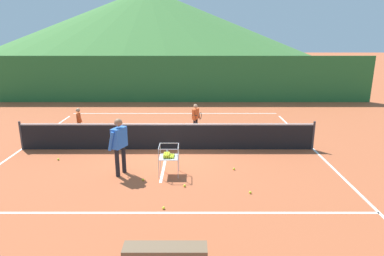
{
  "coord_description": "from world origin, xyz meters",
  "views": [
    {
      "loc": [
        0.89,
        -11.73,
        4.12
      ],
      "look_at": [
        0.9,
        -0.63,
        0.99
      ],
      "focal_mm": 31.93,
      "sensor_mm": 36.0,
      "label": 1
    }
  ],
  "objects_px": {
    "student_0": "(79,120)",
    "student_1": "(196,116)",
    "ball_cart": "(168,156)",
    "tennis_ball_0": "(234,169)",
    "tennis_ball_3": "(164,208)",
    "instructor": "(119,141)",
    "tennis_net": "(167,136)",
    "tennis_ball_7": "(58,159)",
    "tennis_ball_6": "(250,192)",
    "tennis_ball_8": "(143,180)",
    "tennis_ball_4": "(184,186)"
  },
  "relations": [
    {
      "from": "student_0",
      "to": "student_1",
      "type": "xyz_separation_m",
      "value": [
        4.69,
        0.6,
        0.02
      ]
    },
    {
      "from": "student_1",
      "to": "ball_cart",
      "type": "bearing_deg",
      "value": -101.15
    },
    {
      "from": "tennis_ball_3",
      "to": "tennis_net",
      "type": "bearing_deg",
      "value": 92.74
    },
    {
      "from": "ball_cart",
      "to": "tennis_ball_7",
      "type": "distance_m",
      "value": 3.97
    },
    {
      "from": "student_0",
      "to": "student_1",
      "type": "height_order",
      "value": "student_1"
    },
    {
      "from": "student_0",
      "to": "student_1",
      "type": "distance_m",
      "value": 4.73
    },
    {
      "from": "tennis_net",
      "to": "tennis_ball_6",
      "type": "relative_size",
      "value": 155.87
    },
    {
      "from": "student_1",
      "to": "tennis_ball_6",
      "type": "height_order",
      "value": "student_1"
    },
    {
      "from": "tennis_ball_7",
      "to": "tennis_ball_8",
      "type": "height_order",
      "value": "same"
    },
    {
      "from": "instructor",
      "to": "tennis_ball_7",
      "type": "relative_size",
      "value": 25.3
    },
    {
      "from": "instructor",
      "to": "tennis_ball_3",
      "type": "xyz_separation_m",
      "value": [
        1.45,
        -2.11,
        -1.0
      ]
    },
    {
      "from": "tennis_ball_6",
      "to": "tennis_net",
      "type": "bearing_deg",
      "value": 124.68
    },
    {
      "from": "tennis_ball_3",
      "to": "instructor",
      "type": "bearing_deg",
      "value": 124.4
    },
    {
      "from": "tennis_ball_3",
      "to": "tennis_ball_8",
      "type": "distance_m",
      "value": 1.79
    },
    {
      "from": "tennis_net",
      "to": "ball_cart",
      "type": "distance_m",
      "value": 2.26
    },
    {
      "from": "tennis_net",
      "to": "tennis_ball_7",
      "type": "bearing_deg",
      "value": -162.99
    },
    {
      "from": "instructor",
      "to": "tennis_net",
      "type": "bearing_deg",
      "value": 61.02
    },
    {
      "from": "student_0",
      "to": "tennis_ball_3",
      "type": "xyz_separation_m",
      "value": [
        3.85,
        -5.84,
        -0.69
      ]
    },
    {
      "from": "tennis_ball_4",
      "to": "tennis_ball_3",
      "type": "bearing_deg",
      "value": -111.28
    },
    {
      "from": "tennis_ball_7",
      "to": "tennis_ball_3",
      "type": "bearing_deg",
      "value": -40.83
    },
    {
      "from": "tennis_ball_0",
      "to": "tennis_ball_6",
      "type": "xyz_separation_m",
      "value": [
        0.24,
        -1.61,
        0.0
      ]
    },
    {
      "from": "student_0",
      "to": "tennis_ball_6",
      "type": "distance_m",
      "value": 7.9
    },
    {
      "from": "student_0",
      "to": "tennis_net",
      "type": "bearing_deg",
      "value": -22.34
    },
    {
      "from": "ball_cart",
      "to": "tennis_ball_3",
      "type": "bearing_deg",
      "value": -89.59
    },
    {
      "from": "tennis_ball_4",
      "to": "tennis_ball_8",
      "type": "relative_size",
      "value": 1.0
    },
    {
      "from": "tennis_net",
      "to": "tennis_ball_3",
      "type": "relative_size",
      "value": 155.87
    },
    {
      "from": "ball_cart",
      "to": "tennis_ball_0",
      "type": "height_order",
      "value": "ball_cart"
    },
    {
      "from": "student_0",
      "to": "tennis_ball_7",
      "type": "distance_m",
      "value": 2.67
    },
    {
      "from": "tennis_net",
      "to": "tennis_ball_3",
      "type": "bearing_deg",
      "value": -87.26
    },
    {
      "from": "student_1",
      "to": "tennis_ball_4",
      "type": "relative_size",
      "value": 18.19
    },
    {
      "from": "tennis_net",
      "to": "instructor",
      "type": "bearing_deg",
      "value": -118.98
    },
    {
      "from": "instructor",
      "to": "tennis_ball_7",
      "type": "height_order",
      "value": "instructor"
    },
    {
      "from": "student_0",
      "to": "tennis_ball_0",
      "type": "relative_size",
      "value": 17.67
    },
    {
      "from": "student_0",
      "to": "ball_cart",
      "type": "xyz_separation_m",
      "value": [
        3.83,
        -3.75,
        -0.13
      ]
    },
    {
      "from": "tennis_ball_0",
      "to": "tennis_ball_4",
      "type": "distance_m",
      "value": 1.93
    },
    {
      "from": "instructor",
      "to": "ball_cart",
      "type": "xyz_separation_m",
      "value": [
        1.43,
        -0.02,
        -0.44
      ]
    },
    {
      "from": "ball_cart",
      "to": "tennis_ball_6",
      "type": "xyz_separation_m",
      "value": [
        2.24,
        -1.27,
        -0.56
      ]
    },
    {
      "from": "tennis_ball_0",
      "to": "tennis_ball_8",
      "type": "relative_size",
      "value": 1.0
    },
    {
      "from": "tennis_ball_3",
      "to": "tennis_ball_4",
      "type": "bearing_deg",
      "value": 68.72
    },
    {
      "from": "student_1",
      "to": "ball_cart",
      "type": "height_order",
      "value": "student_1"
    },
    {
      "from": "tennis_ball_6",
      "to": "tennis_ball_0",
      "type": "bearing_deg",
      "value": 98.51
    },
    {
      "from": "tennis_ball_4",
      "to": "tennis_ball_6",
      "type": "height_order",
      "value": "same"
    },
    {
      "from": "instructor",
      "to": "student_0",
      "type": "height_order",
      "value": "instructor"
    },
    {
      "from": "instructor",
      "to": "student_0",
      "type": "relative_size",
      "value": 1.43
    },
    {
      "from": "tennis_ball_0",
      "to": "tennis_ball_8",
      "type": "xyz_separation_m",
      "value": [
        -2.71,
        -0.8,
        0.0
      ]
    },
    {
      "from": "student_1",
      "to": "tennis_ball_4",
      "type": "height_order",
      "value": "student_1"
    },
    {
      "from": "tennis_net",
      "to": "tennis_ball_0",
      "type": "distance_m",
      "value": 2.95
    },
    {
      "from": "tennis_ball_3",
      "to": "tennis_ball_4",
      "type": "xyz_separation_m",
      "value": [
        0.48,
        1.23,
        0.0
      ]
    },
    {
      "from": "tennis_net",
      "to": "student_1",
      "type": "xyz_separation_m",
      "value": [
        1.05,
        2.1,
        0.25
      ]
    },
    {
      "from": "tennis_ball_4",
      "to": "tennis_ball_8",
      "type": "height_order",
      "value": "same"
    }
  ]
}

